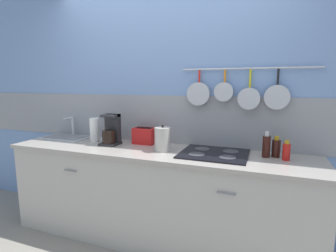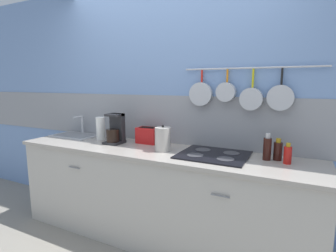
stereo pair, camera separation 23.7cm
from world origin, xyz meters
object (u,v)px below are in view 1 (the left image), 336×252
(paper_towel_roll, at_px, (95,130))
(kettle, at_px, (163,139))
(coffee_maker, at_px, (111,132))
(toaster, at_px, (144,136))
(bottle_hot_sauce, at_px, (266,146))
(bottle_sesame_oil, at_px, (286,151))
(bottle_cooking_wine, at_px, (276,148))

(paper_towel_roll, height_order, kettle, paper_towel_roll)
(coffee_maker, xyz_separation_m, toaster, (0.30, 0.15, -0.04))
(toaster, height_order, bottle_hot_sauce, bottle_hot_sauce)
(kettle, bearing_deg, toaster, 144.07)
(bottle_sesame_oil, bearing_deg, toaster, 174.38)
(coffee_maker, bearing_deg, bottle_hot_sauce, 2.14)
(paper_towel_roll, xyz_separation_m, kettle, (0.83, -0.11, -0.02))
(bottle_cooking_wine, height_order, bottle_sesame_oil, bottle_cooking_wine)
(coffee_maker, height_order, bottle_sesame_oil, coffee_maker)
(coffee_maker, bearing_deg, bottle_cooking_wine, 3.38)
(bottle_cooking_wine, bearing_deg, toaster, 177.29)
(paper_towel_roll, bearing_deg, toaster, 10.13)
(bottle_sesame_oil, bearing_deg, bottle_cooking_wine, 136.63)
(paper_towel_roll, xyz_separation_m, bottle_cooking_wine, (1.81, 0.04, -0.05))
(coffee_maker, xyz_separation_m, kettle, (0.59, -0.06, -0.02))
(bottle_cooking_wine, bearing_deg, bottle_hot_sauce, -154.78)
(paper_towel_roll, xyz_separation_m, coffee_maker, (0.24, -0.06, 0.00))
(bottle_hot_sauce, bearing_deg, bottle_sesame_oil, -12.80)
(toaster, bearing_deg, coffee_maker, -153.22)
(bottle_hot_sauce, bearing_deg, coffee_maker, -177.86)
(coffee_maker, relative_size, bottle_hot_sauce, 1.40)
(kettle, bearing_deg, bottle_sesame_oil, 4.22)
(paper_towel_roll, height_order, toaster, paper_towel_roll)
(coffee_maker, xyz_separation_m, bottle_hot_sauce, (1.49, 0.06, -0.03))
(paper_towel_roll, bearing_deg, kettle, -7.69)
(toaster, xyz_separation_m, kettle, (0.29, -0.21, 0.03))
(toaster, distance_m, kettle, 0.36)
(bottle_cooking_wine, bearing_deg, coffee_maker, -176.62)
(toaster, height_order, bottle_cooking_wine, bottle_cooking_wine)
(bottle_hot_sauce, bearing_deg, bottle_cooking_wine, 25.22)
(toaster, height_order, bottle_sesame_oil, toaster)
(paper_towel_roll, xyz_separation_m, toaster, (0.54, 0.10, -0.04))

